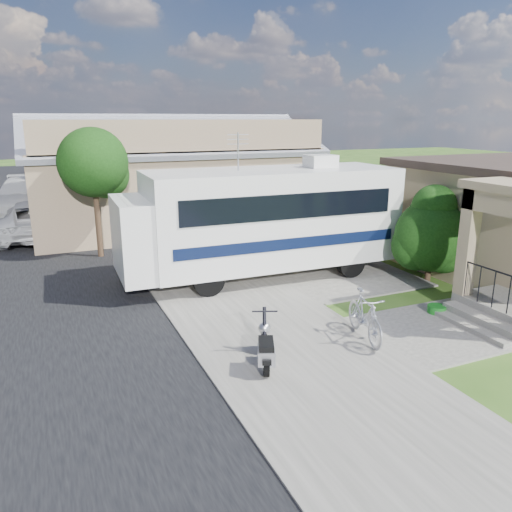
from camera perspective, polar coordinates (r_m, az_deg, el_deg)
name	(u,v)px	position (r m, az deg, el deg)	size (l,w,h in m)	color
ground	(319,334)	(11.83, 7.17, -8.79)	(120.00, 120.00, 0.00)	#274713
sidewalk_slab	(170,242)	(20.35, -9.81, 1.54)	(4.00, 80.00, 0.06)	#5A5751
driveway_slab	(288,272)	(16.19, 3.65, -1.87)	(7.00, 6.00, 0.05)	#5A5751
walk_slab	(449,328)	(12.85, 21.22, -7.64)	(4.00, 3.00, 0.05)	#5A5751
warehouse	(168,181)	(24.03, -10.02, 8.40)	(12.50, 8.40, 5.04)	#856C53
street_tree_a	(96,166)	(18.44, -17.80, 9.78)	(2.44, 2.40, 4.58)	black
street_tree_b	(74,147)	(28.38, -20.12, 11.60)	(2.44, 2.40, 4.73)	black
street_tree_c	(64,145)	(37.36, -21.10, 11.77)	(2.44, 2.40, 4.42)	black
motorhome	(262,218)	(15.38, 0.72, 4.39)	(8.64, 2.98, 4.40)	silver
shrub	(432,232)	(16.02, 19.46, 2.61)	(2.42, 2.31, 2.97)	black
scooter	(266,347)	(10.05, 1.10, -10.41)	(0.81, 1.45, 0.99)	black
bicycle	(365,318)	(11.42, 12.31, -6.98)	(0.52, 1.83, 1.10)	#ABABB3
pickup_truck	(37,219)	(22.89, -23.77, 3.93)	(2.61, 5.65, 1.57)	silver
van	(23,196)	(28.98, -25.04, 6.22)	(2.58, 6.34, 1.84)	silver
garden_hose	(436,311)	(13.60, 19.92, -5.89)	(0.46, 0.46, 0.21)	#146419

